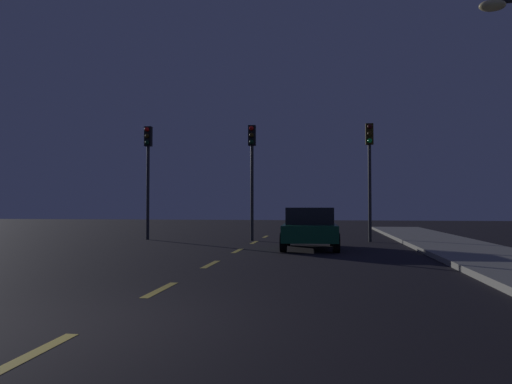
{
  "coord_description": "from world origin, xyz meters",
  "views": [
    {
      "loc": [
        2.94,
        -5.65,
        1.49
      ],
      "look_at": [
        0.2,
        13.14,
        2.08
      ],
      "focal_mm": 33.41,
      "sensor_mm": 36.0,
      "label": 1
    }
  ],
  "objects_px": {
    "traffic_signal_right": "(370,159)",
    "car_stopped_ahead": "(310,228)",
    "traffic_signal_left": "(148,161)",
    "traffic_signal_center": "(252,160)"
  },
  "relations": [
    {
      "from": "traffic_signal_left",
      "to": "traffic_signal_center",
      "type": "bearing_deg",
      "value": -0.0
    },
    {
      "from": "traffic_signal_right",
      "to": "car_stopped_ahead",
      "type": "xyz_separation_m",
      "value": [
        -2.42,
        -3.68,
        -2.78
      ]
    },
    {
      "from": "traffic_signal_left",
      "to": "traffic_signal_center",
      "type": "relative_size",
      "value": 1.01
    },
    {
      "from": "traffic_signal_center",
      "to": "car_stopped_ahead",
      "type": "distance_m",
      "value": 5.34
    },
    {
      "from": "traffic_signal_left",
      "to": "traffic_signal_center",
      "type": "height_order",
      "value": "traffic_signal_left"
    },
    {
      "from": "traffic_signal_center",
      "to": "car_stopped_ahead",
      "type": "height_order",
      "value": "traffic_signal_center"
    },
    {
      "from": "traffic_signal_left",
      "to": "traffic_signal_right",
      "type": "height_order",
      "value": "traffic_signal_left"
    },
    {
      "from": "traffic_signal_left",
      "to": "traffic_signal_right",
      "type": "relative_size",
      "value": 1.02
    },
    {
      "from": "traffic_signal_right",
      "to": "car_stopped_ahead",
      "type": "height_order",
      "value": "traffic_signal_right"
    },
    {
      "from": "traffic_signal_left",
      "to": "car_stopped_ahead",
      "type": "xyz_separation_m",
      "value": [
        7.43,
        -3.69,
        -2.85
      ]
    }
  ]
}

